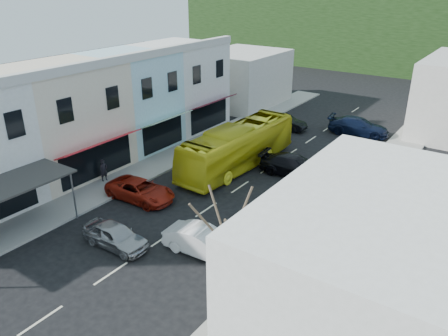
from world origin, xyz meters
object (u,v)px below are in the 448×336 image
car_red (140,190)px  bus (238,148)px  car_white (204,243)px  direction_sign (237,257)px  traffic_signal (419,97)px  car_silver (115,235)px  street_tree (228,247)px  pedestrian_left (104,170)px

car_red → bus: bearing=-18.0°
car_white → direction_sign: direction_sign is taller
bus → direction_sign: size_ratio=3.28×
bus → traffic_signal: traffic_signal is taller
car_white → traffic_signal: bearing=-10.9°
car_white → traffic_signal: 31.12m
traffic_signal → car_red: bearing=92.1°
bus → car_silver: bearing=-85.9°
car_white → car_silver: bearing=112.4°
street_tree → direction_sign: bearing=112.0°
car_white → pedestrian_left: 11.72m
car_white → bus: bearing=20.3°
car_red → pedestrian_left: pedestrian_left is taller
car_white → pedestrian_left: bearing=71.0°
car_white → direction_sign: bearing=-118.4°
car_red → car_white: bearing=-112.4°
bus → car_white: 12.11m
direction_sign → street_tree: bearing=-68.2°
traffic_signal → car_silver: bearing=99.6°
car_silver → direction_sign: (7.41, 0.82, 1.07)m
car_white → car_red: size_ratio=0.96×
car_silver → car_red: bearing=29.5°
street_tree → car_silver: bearing=173.0°
bus → direction_sign: direction_sign is taller
car_silver → car_red: same height
bus → car_silver: 13.24m
bus → car_red: bearing=-103.6°
bus → pedestrian_left: bearing=-126.8°
bus → traffic_signal: (8.75, 19.81, 1.12)m
bus → street_tree: bearing=-56.7°
bus → car_white: bearing=-64.0°
bus → traffic_signal: 21.68m
bus → street_tree: (8.68, -14.20, 2.05)m
car_silver → traffic_signal: 34.07m
car_red → pedestrian_left: (-4.04, 0.44, 0.30)m
bus → street_tree: size_ratio=1.61×
direction_sign → bus: bearing=122.5°
car_white → car_red: 7.72m
car_silver → pedestrian_left: 8.66m
car_white → pedestrian_left: (-11.31, 3.05, 0.30)m
car_red → direction_sign: size_ratio=1.30×
pedestrian_left → street_tree: 16.49m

